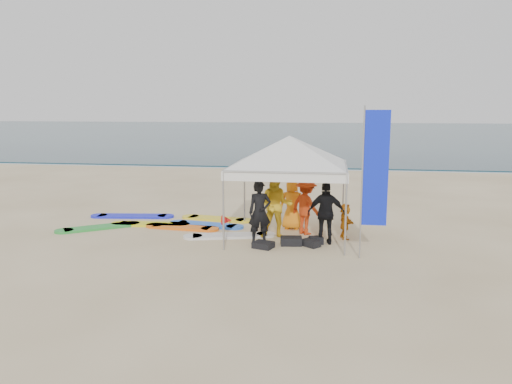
{
  "coord_description": "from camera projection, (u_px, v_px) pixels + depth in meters",
  "views": [
    {
      "loc": [
        2.01,
        -11.49,
        3.65
      ],
      "look_at": [
        -0.16,
        2.6,
        1.2
      ],
      "focal_mm": 35.0,
      "sensor_mm": 36.0,
      "label": 1
    }
  ],
  "objects": [
    {
      "name": "shoreline_foam",
      "position": [
        298.0,
        168.0,
        29.84
      ],
      "size": [
        160.0,
        1.2,
        0.01
      ],
      "primitive_type": "cube",
      "color": "silver",
      "rests_on": "ground"
    },
    {
      "name": "ocean",
      "position": [
        319.0,
        132.0,
        70.55
      ],
      "size": [
        160.0,
        84.0,
        0.08
      ],
      "primitive_type": "cube",
      "color": "#0C2633",
      "rests_on": "ground"
    },
    {
      "name": "person_black_a",
      "position": [
        260.0,
        212.0,
        13.39
      ],
      "size": [
        0.71,
        0.58,
        1.69
      ],
      "primitive_type": "imported",
      "rotation": [
        0.0,
        0.0,
        0.33
      ],
      "color": "black",
      "rests_on": "ground"
    },
    {
      "name": "person_seated",
      "position": [
        345.0,
        221.0,
        13.88
      ],
      "size": [
        0.47,
        0.96,
        1.0
      ],
      "primitive_type": "imported",
      "rotation": [
        0.0,
        0.0,
        1.77
      ],
      "color": "orange",
      "rests_on": "ground"
    },
    {
      "name": "surfboard_spread",
      "position": [
        172.0,
        225.0,
        15.46
      ],
      "size": [
        6.16,
        3.0,
        0.07
      ],
      "color": "orange",
      "rests_on": "ground"
    },
    {
      "name": "feather_flag",
      "position": [
        374.0,
        170.0,
        11.74
      ],
      "size": [
        0.62,
        0.04,
        3.68
      ],
      "color": "#A5A5A8",
      "rests_on": "ground"
    },
    {
      "name": "person_orange_a",
      "position": [
        306.0,
        206.0,
        14.33
      ],
      "size": [
        1.2,
        1.16,
        1.64
      ],
      "primitive_type": "imported",
      "rotation": [
        0.0,
        0.0,
        2.42
      ],
      "color": "red",
      "rests_on": "ground"
    },
    {
      "name": "person_orange_b",
      "position": [
        292.0,
        204.0,
        14.92
      ],
      "size": [
        0.79,
        0.54,
        1.56
      ],
      "primitive_type": "imported",
      "rotation": [
        0.0,
        0.0,
        3.09
      ],
      "color": "orange",
      "rests_on": "ground"
    },
    {
      "name": "canopy_tent",
      "position": [
        290.0,
        136.0,
        13.63
      ],
      "size": [
        4.34,
        4.34,
        3.27
      ],
      "color": "#A5A5A8",
      "rests_on": "ground"
    },
    {
      "name": "marker_pennant",
      "position": [
        227.0,
        220.0,
        14.0
      ],
      "size": [
        0.28,
        0.28,
        0.64
      ],
      "color": "#A5A5A8",
      "rests_on": "ground"
    },
    {
      "name": "person_yellow",
      "position": [
        276.0,
        206.0,
        13.84
      ],
      "size": [
        0.99,
        0.82,
        1.86
      ],
      "primitive_type": "imported",
      "rotation": [
        0.0,
        0.0,
        0.13
      ],
      "color": "yellow",
      "rests_on": "ground"
    },
    {
      "name": "ground",
      "position": [
        246.0,
        259.0,
        12.11
      ],
      "size": [
        120.0,
        120.0,
        0.0
      ],
      "primitive_type": "plane",
      "color": "beige",
      "rests_on": "ground"
    },
    {
      "name": "gear_pile",
      "position": [
        292.0,
        242.0,
        13.21
      ],
      "size": [
        1.86,
        1.04,
        0.22
      ],
      "color": "black",
      "rests_on": "ground"
    },
    {
      "name": "person_black_b",
      "position": [
        326.0,
        213.0,
        13.29
      ],
      "size": [
        1.02,
        0.48,
        1.69
      ],
      "primitive_type": "imported",
      "rotation": [
        0.0,
        0.0,
        3.21
      ],
      "color": "black",
      "rests_on": "ground"
    }
  ]
}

